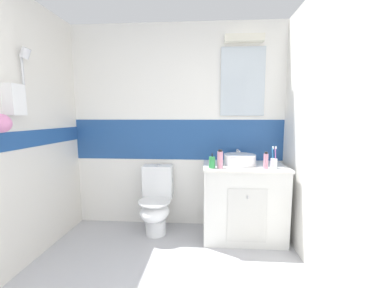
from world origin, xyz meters
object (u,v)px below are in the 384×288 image
Objects in this scene: deodorant_spray_can at (266,161)px; shampoo_bottle_tall at (220,159)px; toilet at (156,202)px; sink_basin at (240,159)px; toothbrush_cup at (274,163)px; soap_dispenser at (212,162)px.

shampoo_bottle_tall is at bearing 179.52° from deodorant_spray_can.
shampoo_bottle_tall reaches higher than deodorant_spray_can.
toilet is 0.96m from shampoo_bottle_tall.
sink_basin is 0.31m from shampoo_bottle_tall.
deodorant_spray_can is at bearing -160.24° from toothbrush_cup.
toilet is at bearing 179.60° from sink_basin.
toilet is 1.42m from toothbrush_cup.
sink_basin is 1.73× the size of toothbrush_cup.
toilet is 5.06× the size of soap_dispenser.
soap_dispenser is 0.56m from deodorant_spray_can.
deodorant_spray_can is at bearing -41.41° from sink_basin.
shampoo_bottle_tall is (-0.56, -0.03, 0.03)m from toothbrush_cup.
toilet is 3.47× the size of toothbrush_cup.
toothbrush_cup reaches higher than shampoo_bottle_tall.
toilet is at bearing 161.74° from soap_dispenser.
deodorant_spray_can reaches higher than toilet.
deodorant_spray_can is at bearing 0.03° from soap_dispenser.
toothbrush_cup is (0.33, -0.18, -0.00)m from sink_basin.
soap_dispenser is (0.66, -0.22, 0.54)m from toilet.
soap_dispenser reaches higher than toilet.
shampoo_bottle_tall is 0.47m from deodorant_spray_can.
toothbrush_cup is (1.30, -0.18, 0.54)m from toilet.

